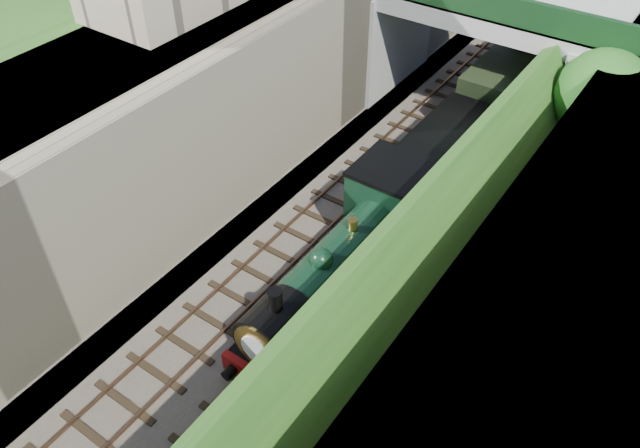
% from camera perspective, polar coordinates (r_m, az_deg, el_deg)
% --- Properties ---
extents(trackbed, '(10.00, 90.00, 0.20)m').
position_cam_1_polar(trackbed, '(30.07, 11.48, 6.75)').
color(trackbed, '#473F38').
rests_on(trackbed, ground).
extents(retaining_wall, '(1.00, 90.00, 7.00)m').
position_cam_1_polar(retaining_wall, '(30.49, 2.77, 15.52)').
color(retaining_wall, '#756B56').
rests_on(retaining_wall, ground).
extents(street_plateau_left, '(6.00, 90.00, 7.00)m').
position_cam_1_polar(street_plateau_left, '(32.29, -2.70, 17.08)').
color(street_plateau_left, '#262628').
rests_on(street_plateau_left, ground).
extents(embankment_slope, '(4.43, 90.00, 6.36)m').
position_cam_1_polar(embankment_slope, '(25.99, 20.09, 5.54)').
color(embankment_slope, '#1E4714').
rests_on(embankment_slope, ground).
extents(track_left, '(2.50, 90.00, 0.20)m').
position_cam_1_polar(track_left, '(30.64, 8.15, 8.26)').
color(track_left, black).
rests_on(track_left, trackbed).
extents(track_right, '(2.50, 90.00, 0.20)m').
position_cam_1_polar(track_right, '(29.65, 13.59, 6.17)').
color(track_right, black).
rests_on(track_right, trackbed).
extents(road_bridge, '(16.00, 6.40, 7.25)m').
position_cam_1_polar(road_bridge, '(31.18, 17.42, 15.50)').
color(road_bridge, gray).
rests_on(road_bridge, ground).
extents(tree, '(3.60, 3.80, 6.60)m').
position_cam_1_polar(tree, '(26.70, 24.62, 10.40)').
color(tree, black).
rests_on(tree, ground).
extents(locomotive, '(3.10, 10.23, 3.83)m').
position_cam_1_polar(locomotive, '(21.21, 2.63, -3.50)').
color(locomotive, black).
rests_on(locomotive, trackbed).
extents(tender, '(2.70, 6.00, 3.05)m').
position_cam_1_polar(tender, '(26.48, 11.31, 5.48)').
color(tender, black).
rests_on(tender, trackbed).
extents(coach_front, '(2.90, 18.00, 3.70)m').
position_cam_1_polar(coach_front, '(36.82, 20.35, 15.33)').
color(coach_front, black).
rests_on(coach_front, trackbed).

